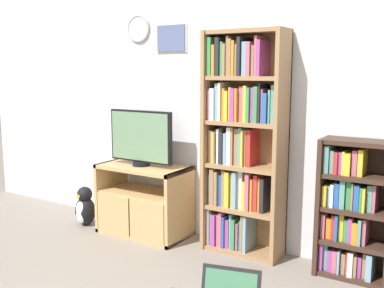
{
  "coord_description": "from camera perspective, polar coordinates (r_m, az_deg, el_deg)",
  "views": [
    {
      "loc": [
        1.85,
        -1.58,
        1.66
      ],
      "look_at": [
        0.11,
        1.21,
        1.13
      ],
      "focal_mm": 42.0,
      "sensor_mm": 36.0,
      "label": 1
    }
  ],
  "objects": [
    {
      "name": "television",
      "position": [
        4.52,
        -6.53,
        0.78
      ],
      "size": [
        0.73,
        0.18,
        0.56
      ],
      "color": "black",
      "rests_on": "tv_stand"
    },
    {
      "name": "wall_back",
      "position": [
        4.25,
        5.97,
        4.38
      ],
      "size": [
        7.17,
        0.09,
        2.6
      ],
      "color": "silver",
      "rests_on": "ground_plane"
    },
    {
      "name": "tv_stand",
      "position": [
        4.64,
        -6.23,
        -7.07
      ],
      "size": [
        0.92,
        0.49,
        0.72
      ],
      "color": "tan",
      "rests_on": "ground_plane"
    },
    {
      "name": "penguin_figurine",
      "position": [
        5.05,
        -13.47,
        -7.88
      ],
      "size": [
        0.23,
        0.21,
        0.43
      ],
      "color": "black",
      "rests_on": "ground_plane"
    },
    {
      "name": "bookshelf_short",
      "position": [
        3.87,
        19.69,
        -8.1
      ],
      "size": [
        0.58,
        0.3,
        1.13
      ],
      "color": "#3D281E",
      "rests_on": "ground_plane"
    },
    {
      "name": "bookshelf_tall",
      "position": [
        4.07,
        6.22,
        0.09
      ],
      "size": [
        0.73,
        0.31,
        2.01
      ],
      "color": "#9E754C",
      "rests_on": "ground_plane"
    }
  ]
}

